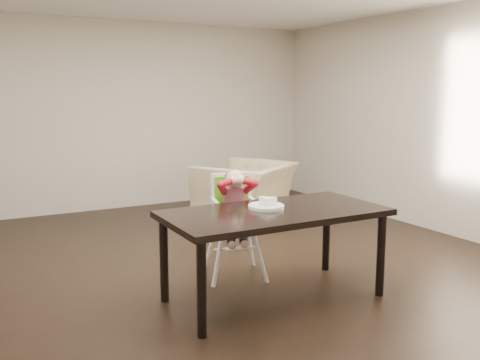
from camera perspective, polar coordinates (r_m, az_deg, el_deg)
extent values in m
plane|color=black|center=(4.98, -0.80, -10.54)|extent=(7.00, 7.00, 0.00)
cube|color=beige|center=(7.95, -12.68, 6.69)|extent=(6.00, 0.02, 2.70)
cube|color=beige|center=(6.63, 22.93, 5.68)|extent=(0.02, 7.00, 2.70)
cube|color=black|center=(4.35, 3.70, -3.54)|extent=(1.80, 0.90, 0.05)
cylinder|color=black|center=(3.77, -4.11, -11.55)|extent=(0.07, 0.07, 0.70)
cylinder|color=black|center=(4.65, 14.80, -7.75)|extent=(0.07, 0.07, 0.70)
cylinder|color=black|center=(4.42, -8.11, -8.44)|extent=(0.07, 0.07, 0.70)
cylinder|color=black|center=(5.19, 9.19, -5.75)|extent=(0.07, 0.07, 0.70)
cylinder|color=white|center=(4.78, -2.34, -8.04)|extent=(0.05, 0.05, 0.53)
cylinder|color=white|center=(4.86, 2.10, -7.74)|extent=(0.05, 0.05, 0.53)
cylinder|color=white|center=(5.13, -3.14, -6.80)|extent=(0.05, 0.05, 0.53)
cylinder|color=white|center=(5.21, 1.00, -6.54)|extent=(0.05, 0.05, 0.53)
cube|color=white|center=(4.92, -0.60, -4.30)|extent=(0.46, 0.43, 0.05)
cube|color=#5AB417|center=(4.91, -0.60, -3.92)|extent=(0.37, 0.35, 0.03)
cube|color=white|center=(5.01, -0.97, -1.48)|extent=(0.38, 0.15, 0.40)
cube|color=#5AB417|center=(4.99, -0.90, -1.65)|extent=(0.32, 0.10, 0.36)
cube|color=black|center=(4.91, -1.43, -1.84)|extent=(0.07, 0.17, 0.02)
cube|color=black|center=(4.93, -0.02, -1.78)|extent=(0.07, 0.17, 0.02)
cylinder|color=#AC1322|center=(4.88, -0.60, -2.30)|extent=(0.27, 0.27, 0.26)
sphere|color=beige|center=(4.83, -0.56, 0.09)|extent=(0.21, 0.21, 0.17)
ellipsoid|color=brown|center=(4.85, -0.62, 0.35)|extent=(0.21, 0.21, 0.13)
sphere|color=beige|center=(4.73, -0.71, -0.04)|extent=(0.09, 0.09, 0.08)
sphere|color=beige|center=(4.75, 0.07, -0.01)|extent=(0.09, 0.09, 0.08)
cylinder|color=white|center=(4.41, 2.80, -2.88)|extent=(0.31, 0.31, 0.02)
torus|color=white|center=(4.40, 2.80, -2.72)|extent=(0.31, 0.31, 0.01)
imported|color=tan|center=(6.99, 0.60, -0.30)|extent=(1.41, 1.30, 1.03)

